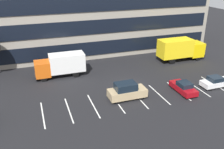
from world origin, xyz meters
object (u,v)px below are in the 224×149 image
(box_truck_orange, at_px, (61,64))
(box_truck_yellow_all, at_px, (180,48))
(sedan_maroon, at_px, (183,87))
(sedan_white, at_px, (216,82))
(suv_tan, at_px, (127,91))

(box_truck_orange, distance_m, box_truck_yellow_all, 19.83)
(box_truck_yellow_all, distance_m, sedan_maroon, 12.02)
(sedan_maroon, bearing_deg, sedan_white, -0.20)
(box_truck_yellow_all, distance_m, suv_tan, 16.47)
(sedan_white, height_order, suv_tan, suv_tan)
(box_truck_orange, distance_m, sedan_white, 21.17)
(suv_tan, bearing_deg, sedan_maroon, -6.58)
(box_truck_yellow_all, bearing_deg, sedan_white, -96.90)
(sedan_maroon, bearing_deg, suv_tan, 173.42)
(sedan_white, bearing_deg, box_truck_orange, 151.60)
(box_truck_orange, bearing_deg, sedan_maroon, -36.29)
(sedan_white, distance_m, suv_tan, 12.29)
(box_truck_yellow_all, distance_m, sedan_white, 10.41)
(suv_tan, bearing_deg, box_truck_orange, 124.60)
(box_truck_orange, height_order, suv_tan, box_truck_orange)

